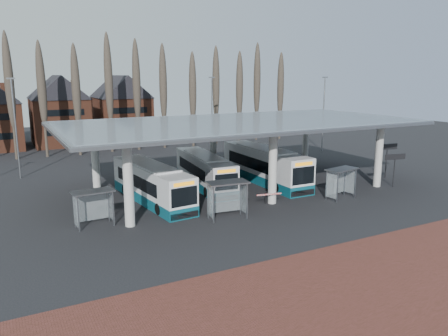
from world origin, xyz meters
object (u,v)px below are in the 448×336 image
bus_0 (152,184)px  shelter_2 (340,177)px  shelter_1 (227,191)px  bus_2 (264,166)px  bus_1 (205,171)px  shelter_0 (93,200)px

bus_0 → shelter_2: 16.06m
shelter_1 → shelter_2: bearing=7.3°
bus_0 → bus_2: bus_2 is taller
bus_1 → shelter_2: bus_1 is taller
shelter_0 → shelter_2: 20.37m
bus_0 → shelter_2: bearing=-30.3°
bus_0 → bus_1: 6.59m
bus_0 → bus_2: 12.20m
bus_1 → shelter_1: size_ratio=3.55×
shelter_2 → shelter_0: bearing=162.5°
bus_1 → bus_0: bearing=-151.6°
bus_0 → shelter_0: size_ratio=4.04×
bus_1 → shelter_0: (-11.68, -6.52, 0.43)m
bus_1 → shelter_0: bus_1 is taller
bus_0 → bus_1: bus_0 is taller
shelter_0 → bus_0: bearing=32.0°
bus_0 → shelter_2: bus_0 is taller
shelter_0 → shelter_1: 9.54m
bus_1 → shelter_2: (8.51, -9.19, 0.47)m
shelter_0 → shelter_2: shelter_2 is taller
bus_0 → bus_2: bearing=0.8°
bus_1 → shelter_1: bus_1 is taller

